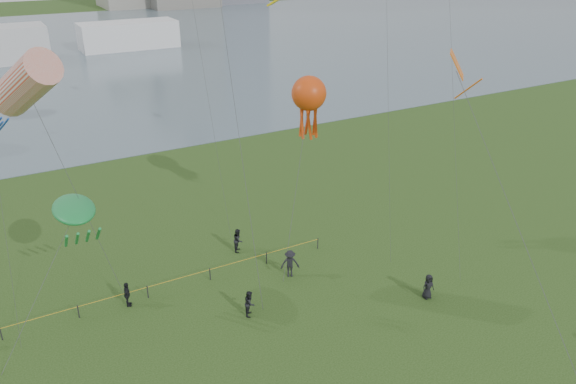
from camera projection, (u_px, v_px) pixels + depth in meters
lake at (52, 53)px, 103.38m from camera, size 400.00×120.00×0.08m
pavilion_right at (129, 35)px, 106.92m from camera, size 18.00×7.00×5.00m
fence at (38, 321)px, 30.87m from camera, size 24.07×0.07×1.05m
spectator_a at (250, 303)px, 31.98m from camera, size 0.93×0.97×1.58m
spectator_b at (290, 264)px, 35.56m from camera, size 1.37×1.09×1.85m
spectator_c at (127, 294)px, 32.75m from camera, size 0.65×0.99×1.57m
spectator_d at (428, 286)px, 33.48m from camera, size 0.81×0.55×1.59m
spectator_g at (238, 240)px, 38.48m from camera, size 0.98×1.03×1.67m
kite_windsock at (26, 84)px, 28.09m from camera, size 5.51×5.24×15.09m
kite_creature at (74, 210)px, 30.66m from camera, size 6.23×6.05×6.64m
kite_octopus at (309, 94)px, 35.38m from camera, size 4.95×4.66×11.92m
kite_delta at (464, 82)px, 26.76m from camera, size 2.26×13.75×14.86m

